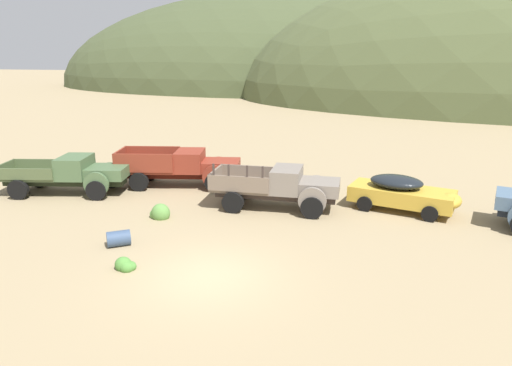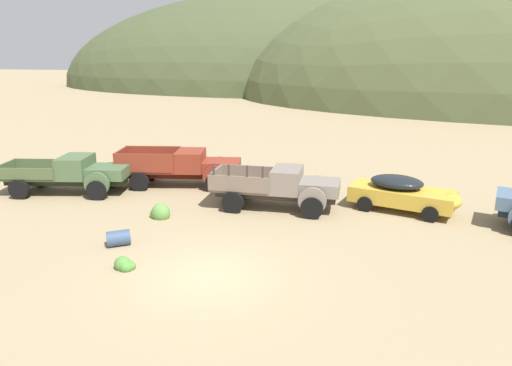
{
  "view_description": "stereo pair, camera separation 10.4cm",
  "coord_description": "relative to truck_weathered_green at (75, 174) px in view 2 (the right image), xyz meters",
  "views": [
    {
      "loc": [
        4.27,
        -12.56,
        6.84
      ],
      "look_at": [
        0.3,
        5.73,
        1.49
      ],
      "focal_mm": 32.34,
      "sensor_mm": 36.0,
      "label": 1
    },
    {
      "loc": [
        4.38,
        -12.54,
        6.84
      ],
      "look_at": [
        0.3,
        5.73,
        1.49
      ],
      "focal_mm": 32.34,
      "sensor_mm": 36.0,
      "label": 2
    }
  ],
  "objects": [
    {
      "name": "oil_drum_tipped",
      "position": [
        5.28,
        -5.47,
        -0.71
      ],
      "size": [
        1.0,
        0.93,
        0.57
      ],
      "color": "#384C6B",
      "rests_on": "ground"
    },
    {
      "name": "hill_far_left",
      "position": [
        -0.84,
        77.8,
        -0.99
      ],
      "size": [
        97.66,
        58.77,
        37.43
      ],
      "primitive_type": "ellipsoid",
      "color": "#424C2D",
      "rests_on": "ground"
    },
    {
      "name": "truck_weathered_green",
      "position": [
        0.0,
        0.0,
        0.0
      ],
      "size": [
        6.44,
        3.17,
        1.89
      ],
      "rotation": [
        0.0,
        0.0,
        0.18
      ],
      "color": "#232B1B",
      "rests_on": "ground"
    },
    {
      "name": "bush_between_trucks",
      "position": [
        5.55,
        -2.44,
        -0.79
      ],
      "size": [
        0.91,
        0.72,
        0.83
      ],
      "color": "#5B8E42",
      "rests_on": "ground"
    },
    {
      "name": "truck_rust_red",
      "position": [
        4.98,
        2.47,
        0.02
      ],
      "size": [
        6.53,
        3.12,
        1.91
      ],
      "rotation": [
        0.0,
        0.0,
        0.17
      ],
      "color": "#42140D",
      "rests_on": "ground"
    },
    {
      "name": "ground_plane",
      "position": [
        9.21,
        -7.07,
        -0.99
      ],
      "size": [
        300.0,
        300.0,
        0.0
      ],
      "primitive_type": "plane",
      "color": "#998460"
    },
    {
      "name": "truck_primer_gray",
      "position": [
        10.53,
        -0.07,
        0.0
      ],
      "size": [
        5.68,
        2.36,
        2.16
      ],
      "rotation": [
        0.0,
        0.0,
        -0.0
      ],
      "color": "#3D322D",
      "rests_on": "ground"
    },
    {
      "name": "bush_back_edge",
      "position": [
        6.43,
        -7.17,
        -0.87
      ],
      "size": [
        0.71,
        0.55,
        0.53
      ],
      "color": "#4C8438",
      "rests_on": "ground"
    },
    {
      "name": "car_faded_yellow",
      "position": [
        15.79,
        0.78,
        -0.18
      ],
      "size": [
        4.97,
        3.01,
        1.57
      ],
      "rotation": [
        0.0,
        0.0,
        -0.29
      ],
      "color": "gold",
      "rests_on": "ground"
    }
  ]
}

